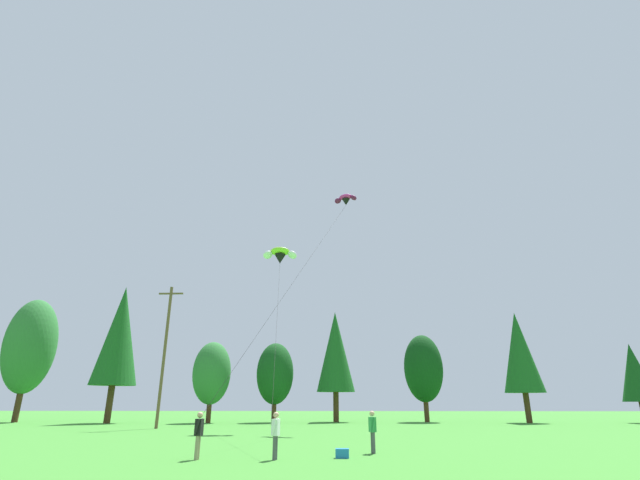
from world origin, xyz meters
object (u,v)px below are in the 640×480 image
at_px(utility_pole, 165,351).
at_px(kite_flyer_far, 372,428).
at_px(parafoil_kite_high_magenta, 346,200).
at_px(kite_flyer_mid, 276,432).
at_px(picnic_cooler, 342,453).
at_px(kite_flyer_near, 199,431).
at_px(parafoil_kite_mid_lime_white, 280,255).

height_order(utility_pole, kite_flyer_far, utility_pole).
xyz_separation_m(utility_pole, kite_flyer_far, (16.44, -18.63, -5.23)).
bearing_deg(parafoil_kite_high_magenta, kite_flyer_mid, -99.29).
distance_m(kite_flyer_far, picnic_cooler, 2.33).
height_order(kite_flyer_mid, parafoil_kite_high_magenta, parafoil_kite_high_magenta).
height_order(kite_flyer_far, picnic_cooler, kite_flyer_far).
bearing_deg(kite_flyer_far, kite_flyer_mid, -147.63).
bearing_deg(kite_flyer_mid, picnic_cooler, 15.76).
bearing_deg(kite_flyer_near, utility_pole, 114.50).
relative_size(kite_flyer_far, parafoil_kite_mid_lime_white, 0.09).
height_order(kite_flyer_mid, parafoil_kite_mid_lime_white, parafoil_kite_mid_lime_white).
height_order(kite_flyer_near, picnic_cooler, kite_flyer_near).
distance_m(kite_flyer_near, picnic_cooler, 5.59).
distance_m(utility_pole, parafoil_kite_mid_lime_white, 12.99).
bearing_deg(kite_flyer_far, picnic_cooler, -127.45).
xyz_separation_m(parafoil_kite_high_magenta, parafoil_kite_mid_lime_white, (-5.86, -1.22, -5.75)).
distance_m(parafoil_kite_high_magenta, picnic_cooler, 27.87).
height_order(utility_pole, kite_flyer_near, utility_pole).
height_order(kite_flyer_near, parafoil_kite_mid_lime_white, parafoil_kite_mid_lime_white).
xyz_separation_m(kite_flyer_near, kite_flyer_mid, (2.95, 0.06, 0.00)).
relative_size(utility_pole, kite_flyer_far, 7.04).
distance_m(kite_flyer_far, parafoil_kite_mid_lime_white, 22.20).
bearing_deg(kite_flyer_near, kite_flyer_far, 20.23).
relative_size(kite_flyer_near, picnic_cooler, 3.25).
xyz_separation_m(kite_flyer_near, parafoil_kite_mid_lime_white, (0.41, 19.16, 13.22)).
bearing_deg(picnic_cooler, kite_flyer_far, -127.02).
height_order(kite_flyer_far, parafoil_kite_high_magenta, parafoil_kite_high_magenta).
xyz_separation_m(utility_pole, picnic_cooler, (15.11, -20.36, -6.05)).
bearing_deg(parafoil_kite_mid_lime_white, parafoil_kite_high_magenta, 11.78).
xyz_separation_m(kite_flyer_mid, picnic_cooler, (2.53, 0.72, -0.82)).
height_order(utility_pole, parafoil_kite_high_magenta, parafoil_kite_high_magenta).
xyz_separation_m(kite_flyer_near, kite_flyer_far, (6.81, 2.51, 0.00)).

